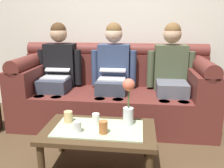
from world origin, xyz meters
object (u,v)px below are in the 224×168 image
(person_middle, at_px, (113,70))
(couch, at_px, (113,93))
(person_right, at_px, (171,72))
(cup_far_left, at_px, (103,127))
(person_left, at_px, (58,69))
(cup_near_right, at_px, (78,127))
(coffee_table, at_px, (99,134))
(flower_vase, at_px, (128,101))
(cup_far_center, at_px, (96,119))
(cup_near_left, at_px, (68,117))

(person_middle, bearing_deg, couch, 90.00)
(person_right, relative_size, cup_far_left, 11.96)
(person_left, xyz_separation_m, cup_near_right, (0.54, -1.11, -0.24))
(person_right, distance_m, cup_far_left, 1.29)
(coffee_table, bearing_deg, couch, 90.00)
(person_left, relative_size, flower_vase, 3.03)
(person_middle, relative_size, cup_near_right, 13.42)
(couch, bearing_deg, flower_vase, -75.45)
(person_right, distance_m, cup_far_center, 1.22)
(cup_far_center, bearing_deg, cup_far_left, -59.92)
(person_middle, relative_size, cup_far_center, 12.21)
(couch, xyz_separation_m, person_left, (-0.69, -0.00, 0.29))
(cup_near_right, distance_m, cup_far_left, 0.21)
(person_middle, bearing_deg, flower_vase, -75.39)
(cup_near_left, distance_m, cup_near_right, 0.22)
(person_left, relative_size, cup_near_left, 12.51)
(person_left, relative_size, cup_near_right, 13.42)
(person_left, distance_m, flower_vase, 1.30)
(couch, height_order, cup_far_center, couch)
(coffee_table, relative_size, cup_far_center, 9.32)
(person_left, relative_size, cup_far_center, 12.21)
(couch, distance_m, person_middle, 0.29)
(coffee_table, relative_size, cup_near_left, 9.55)
(flower_vase, bearing_deg, coffee_table, -157.45)
(coffee_table, relative_size, cup_near_right, 10.25)
(couch, bearing_deg, person_right, -0.28)
(person_middle, bearing_deg, person_left, 179.99)
(couch, bearing_deg, cup_near_right, -97.81)
(cup_near_left, relative_size, cup_far_center, 0.98)
(flower_vase, bearing_deg, person_left, 135.47)
(couch, xyz_separation_m, flower_vase, (0.24, -0.92, 0.21))
(person_right, bearing_deg, person_left, -179.98)
(cup_near_left, bearing_deg, cup_near_right, -54.09)
(couch, height_order, cup_far_left, couch)
(coffee_table, height_order, cup_near_right, cup_near_right)
(coffee_table, height_order, cup_near_left, cup_near_left)
(cup_near_right, relative_size, cup_far_center, 0.91)
(couch, distance_m, coffee_table, 1.02)
(person_left, bearing_deg, person_middle, -0.01)
(person_left, height_order, coffee_table, person_left)
(cup_near_left, height_order, cup_far_left, cup_far_left)
(coffee_table, xyz_separation_m, cup_far_left, (0.05, -0.09, 0.11))
(cup_far_left, bearing_deg, person_middle, 92.77)
(couch, relative_size, cup_near_right, 25.53)
(person_left, height_order, cup_far_center, person_left)
(cup_far_left, bearing_deg, cup_far_center, 120.08)
(person_right, xyz_separation_m, cup_near_left, (-0.97, -0.92, -0.23))
(person_middle, xyz_separation_m, cup_near_left, (-0.28, -0.92, -0.23))
(person_middle, xyz_separation_m, coffee_table, (0.00, -1.01, -0.34))
(person_right, bearing_deg, cup_far_left, -119.98)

